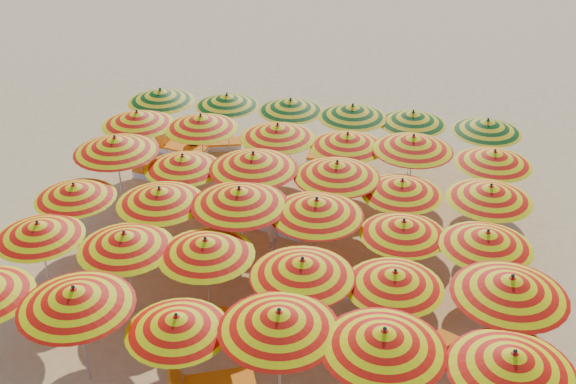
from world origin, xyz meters
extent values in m
plane|color=#DDB462|center=(0.00, 0.00, 0.00)|extent=(120.00, 120.00, 0.00)
cylinder|color=silver|center=(-2.97, -5.19, 1.15)|extent=(0.04, 0.04, 2.30)
cone|color=#D96700|center=(-2.97, -5.19, 2.15)|extent=(2.97, 2.97, 0.44)
sphere|color=black|center=(-2.97, -5.19, 2.40)|extent=(0.08, 0.08, 0.08)
cylinder|color=silver|center=(-0.91, -5.20, 1.01)|extent=(0.04, 0.04, 2.02)
cone|color=#D96700|center=(-0.91, -5.20, 1.89)|extent=(2.65, 2.65, 0.38)
sphere|color=black|center=(-0.91, -5.20, 2.11)|extent=(0.07, 0.07, 0.07)
cylinder|color=silver|center=(1.03, -5.02, 1.16)|extent=(0.04, 0.04, 2.32)
cone|color=#D96700|center=(1.03, -5.02, 2.17)|extent=(2.71, 2.71, 0.44)
sphere|color=black|center=(1.03, -5.02, 2.42)|extent=(0.08, 0.08, 0.08)
cylinder|color=silver|center=(2.98, -5.13, 1.16)|extent=(0.04, 0.04, 2.32)
cone|color=#D96700|center=(2.98, -5.13, 2.17)|extent=(2.92, 2.92, 0.44)
sphere|color=black|center=(2.98, -5.13, 2.42)|extent=(0.08, 0.08, 0.08)
cone|color=#D96700|center=(5.21, -5.18, 2.13)|extent=(2.50, 2.50, 0.43)
sphere|color=black|center=(5.21, -5.18, 2.38)|extent=(0.08, 0.08, 0.08)
cylinder|color=silver|center=(-5.07, -2.87, 1.02)|extent=(0.04, 0.04, 2.05)
cone|color=#D96700|center=(-5.07, -2.87, 1.91)|extent=(2.54, 2.54, 0.39)
sphere|color=black|center=(-5.07, -2.87, 2.13)|extent=(0.07, 0.07, 0.07)
cylinder|color=silver|center=(-2.91, -2.98, 1.07)|extent=(0.04, 0.04, 2.14)
cone|color=#D96700|center=(-2.91, -2.98, 2.00)|extent=(2.66, 2.66, 0.41)
sphere|color=black|center=(-2.91, -2.98, 2.23)|extent=(0.07, 0.07, 0.07)
cylinder|color=silver|center=(-1.10, -2.84, 1.07)|extent=(0.04, 0.04, 2.14)
cone|color=#D96700|center=(-1.10, -2.84, 2.00)|extent=(2.73, 2.73, 0.41)
sphere|color=black|center=(-1.10, -2.84, 2.24)|extent=(0.07, 0.07, 0.07)
cylinder|color=silver|center=(1.11, -3.22, 1.11)|extent=(0.04, 0.04, 2.22)
cone|color=#D96700|center=(1.11, -3.22, 2.07)|extent=(2.42, 2.42, 0.42)
sphere|color=black|center=(1.11, -3.22, 2.31)|extent=(0.07, 0.07, 0.07)
cylinder|color=silver|center=(3.00, -3.01, 1.03)|extent=(0.04, 0.04, 2.07)
cone|color=#D96700|center=(3.00, -3.01, 1.93)|extent=(2.50, 2.50, 0.39)
sphere|color=black|center=(3.00, -3.01, 2.16)|extent=(0.07, 0.07, 0.07)
cylinder|color=silver|center=(5.26, -3.08, 1.17)|extent=(0.04, 0.04, 2.34)
cone|color=#D96700|center=(5.26, -3.08, 2.18)|extent=(2.92, 2.92, 0.44)
sphere|color=black|center=(5.26, -3.08, 2.44)|extent=(0.08, 0.08, 0.08)
cylinder|color=silver|center=(-5.08, -1.08, 1.02)|extent=(0.04, 0.04, 2.03)
cone|color=#D96700|center=(-5.08, -1.08, 1.89)|extent=(2.28, 2.28, 0.39)
sphere|color=black|center=(-5.08, -1.08, 2.12)|extent=(0.07, 0.07, 0.07)
cylinder|color=silver|center=(-2.84, -1.03, 1.08)|extent=(0.04, 0.04, 2.17)
cone|color=#D96700|center=(-2.84, -1.03, 2.02)|extent=(2.48, 2.48, 0.41)
sphere|color=black|center=(-2.84, -1.03, 2.26)|extent=(0.07, 0.07, 0.07)
cylinder|color=silver|center=(-0.87, -0.94, 1.18)|extent=(0.04, 0.04, 2.35)
cone|color=#D96700|center=(-0.87, -0.94, 2.20)|extent=(2.78, 2.78, 0.45)
sphere|color=black|center=(-0.87, -0.94, 2.45)|extent=(0.08, 0.08, 0.08)
cylinder|color=silver|center=(0.98, -0.87, 1.13)|extent=(0.04, 0.04, 2.25)
cone|color=#D96700|center=(0.98, -0.87, 2.10)|extent=(2.87, 2.87, 0.43)
sphere|color=black|center=(0.98, -0.87, 2.35)|extent=(0.08, 0.08, 0.08)
cylinder|color=silver|center=(3.03, -0.98, 1.01)|extent=(0.04, 0.04, 2.02)
cone|color=#D96700|center=(3.03, -0.98, 1.89)|extent=(2.48, 2.48, 0.39)
sphere|color=black|center=(3.03, -0.98, 2.11)|extent=(0.07, 0.07, 0.07)
cylinder|color=silver|center=(4.87, -1.15, 1.05)|extent=(0.04, 0.04, 2.09)
cone|color=#D96700|center=(4.87, -1.15, 1.95)|extent=(2.32, 2.32, 0.40)
sphere|color=black|center=(4.87, -1.15, 2.18)|extent=(0.07, 0.07, 0.07)
cylinder|color=silver|center=(-4.90, 1.04, 1.16)|extent=(0.04, 0.04, 2.31)
cone|color=#D96700|center=(-4.90, 1.04, 2.16)|extent=(2.37, 2.37, 0.44)
sphere|color=black|center=(-4.90, 1.04, 2.41)|extent=(0.08, 0.08, 0.08)
cylinder|color=silver|center=(-2.93, 0.87, 1.04)|extent=(0.04, 0.04, 2.07)
cone|color=#D96700|center=(-2.93, 0.87, 1.94)|extent=(2.52, 2.52, 0.40)
sphere|color=black|center=(-2.93, 0.87, 2.16)|extent=(0.07, 0.07, 0.07)
cylinder|color=silver|center=(-1.00, 0.88, 1.17)|extent=(0.04, 0.04, 2.34)
cone|color=#D96700|center=(-1.00, 0.88, 2.18)|extent=(2.96, 2.96, 0.45)
sphere|color=black|center=(-1.00, 0.88, 2.44)|extent=(0.08, 0.08, 0.08)
cylinder|color=silver|center=(1.16, 1.04, 1.12)|extent=(0.04, 0.04, 2.25)
cone|color=#D96700|center=(1.16, 1.04, 2.10)|extent=(2.85, 2.85, 0.43)
sphere|color=black|center=(1.16, 1.04, 2.34)|extent=(0.07, 0.07, 0.07)
cylinder|color=silver|center=(2.85, 0.81, 1.03)|extent=(0.04, 0.04, 2.06)
cone|color=#D96700|center=(2.85, 0.81, 1.92)|extent=(2.33, 2.33, 0.39)
sphere|color=black|center=(2.85, 0.81, 2.15)|extent=(0.07, 0.07, 0.07)
cylinder|color=silver|center=(4.99, 0.89, 1.06)|extent=(0.04, 0.04, 2.12)
cone|color=#D96700|center=(4.99, 0.89, 1.98)|extent=(2.52, 2.52, 0.40)
sphere|color=black|center=(4.99, 0.89, 2.21)|extent=(0.07, 0.07, 0.07)
cylinder|color=silver|center=(-5.13, 3.08, 1.08)|extent=(0.04, 0.04, 2.15)
cone|color=#D96700|center=(-5.13, 3.08, 2.01)|extent=(2.60, 2.60, 0.41)
sphere|color=black|center=(-5.13, 3.08, 2.24)|extent=(0.07, 0.07, 0.07)
cylinder|color=silver|center=(-3.19, 3.18, 1.09)|extent=(0.04, 0.04, 2.17)
cone|color=#D96700|center=(-3.19, 3.18, 2.03)|extent=(2.18, 2.18, 0.41)
sphere|color=black|center=(-3.19, 3.18, 2.26)|extent=(0.07, 0.07, 0.07)
cylinder|color=silver|center=(-0.86, 3.04, 1.09)|extent=(0.04, 0.04, 2.17)
cone|color=#D96700|center=(-0.86, 3.04, 2.03)|extent=(2.64, 2.64, 0.41)
sphere|color=black|center=(-0.86, 3.04, 2.27)|extent=(0.07, 0.07, 0.07)
cylinder|color=silver|center=(1.16, 3.01, 1.06)|extent=(0.04, 0.04, 2.12)
cone|color=#D96700|center=(1.16, 3.01, 1.97)|extent=(2.19, 2.19, 0.40)
sphere|color=black|center=(1.16, 3.01, 2.21)|extent=(0.07, 0.07, 0.07)
cylinder|color=silver|center=(2.97, 2.99, 1.12)|extent=(0.04, 0.04, 2.24)
cone|color=#D96700|center=(2.97, 2.99, 2.09)|extent=(2.64, 2.64, 0.43)
sphere|color=black|center=(2.97, 2.99, 2.34)|extent=(0.07, 0.07, 0.07)
cylinder|color=silver|center=(5.14, 2.89, 1.04)|extent=(0.04, 0.04, 2.08)
cone|color=#D96700|center=(5.14, 2.89, 1.94)|extent=(2.12, 2.12, 0.40)
sphere|color=black|center=(5.14, 2.89, 2.17)|extent=(0.07, 0.07, 0.07)
cylinder|color=silver|center=(-5.08, 4.88, 1.06)|extent=(0.04, 0.04, 2.13)
cone|color=#736904|center=(-5.08, 4.88, 1.99)|extent=(2.79, 2.79, 0.41)
sphere|color=black|center=(-5.08, 4.88, 2.22)|extent=(0.07, 0.07, 0.07)
cylinder|color=silver|center=(-3.00, 5.21, 1.01)|extent=(0.04, 0.04, 2.01)
cone|color=#736904|center=(-3.00, 5.21, 1.88)|extent=(2.03, 2.03, 0.38)
sphere|color=black|center=(-3.00, 5.21, 2.10)|extent=(0.07, 0.07, 0.07)
cylinder|color=silver|center=(-0.94, 5.21, 1.02)|extent=(0.04, 0.04, 2.03)
cone|color=#736904|center=(-0.94, 5.21, 1.90)|extent=(2.23, 2.23, 0.39)
sphere|color=black|center=(-0.94, 5.21, 2.12)|extent=(0.07, 0.07, 0.07)
cylinder|color=silver|center=(1.02, 5.00, 1.06)|extent=(0.04, 0.04, 2.11)
cone|color=#736904|center=(1.02, 5.00, 1.97)|extent=(2.80, 2.80, 0.40)
sphere|color=black|center=(1.02, 5.00, 2.20)|extent=(0.07, 0.07, 0.07)
cylinder|color=silver|center=(2.84, 5.08, 1.02)|extent=(0.04, 0.04, 2.04)
cone|color=#736904|center=(2.84, 5.08, 1.90)|extent=(2.66, 2.66, 0.39)
sphere|color=black|center=(2.84, 5.08, 2.12)|extent=(0.07, 0.07, 0.07)
cylinder|color=silver|center=(5.00, 4.93, 1.03)|extent=(0.04, 0.04, 2.05)
cone|color=#736904|center=(5.00, 4.93, 1.92)|extent=(2.64, 2.64, 0.39)
sphere|color=black|center=(5.00, 4.93, 2.14)|extent=(0.07, 0.07, 0.07)
cube|color=orange|center=(-0.36, -4.97, 0.23)|extent=(1.79, 1.23, 0.06)
cube|color=orange|center=(-1.00, -5.26, 0.45)|extent=(0.57, 0.68, 0.48)
cube|color=white|center=(-0.55, -2.93, 0.10)|extent=(1.76, 0.81, 0.20)
cube|color=orange|center=(-0.55, -2.93, 0.23)|extent=(1.76, 0.81, 0.06)
cube|color=orange|center=(0.15, -2.83, 0.45)|extent=(0.44, 0.62, 0.48)
cube|color=white|center=(4.71, -2.96, 0.10)|extent=(1.79, 1.23, 0.20)
cube|color=orange|center=(4.71, -2.96, 0.23)|extent=(1.79, 1.23, 0.06)
cube|color=orange|center=(5.35, -3.25, 0.45)|extent=(0.57, 0.68, 0.48)
cube|color=white|center=(-2.29, -1.01, 0.10)|extent=(1.79, 0.98, 0.20)
cube|color=orange|center=(-2.29, -1.01, 0.23)|extent=(1.79, 0.98, 0.06)
cube|color=orange|center=(-1.61, -1.18, 0.45)|extent=(0.50, 0.65, 0.48)
cube|color=white|center=(2.48, -1.14, 0.10)|extent=(1.75, 0.75, 0.20)
cube|color=orange|center=(2.48, -1.14, 0.23)|extent=(1.75, 0.75, 0.06)
cube|color=orange|center=(3.17, -1.06, 0.45)|extent=(0.42, 0.61, 0.48)
cube|color=white|center=(5.42, -0.92, 0.10)|extent=(1.80, 1.13, 0.20)
cube|color=orange|center=(5.42, -0.92, 0.23)|extent=(1.80, 1.13, 0.06)
cube|color=orange|center=(4.76, -1.16, 0.45)|extent=(0.54, 0.67, 0.48)
cube|color=white|center=(-0.45, 1.13, 0.10)|extent=(1.79, 1.01, 0.20)
cube|color=orange|center=(-0.45, 1.13, 0.23)|extent=(1.79, 1.01, 0.06)
cube|color=orange|center=(-1.12, 1.31, 0.45)|extent=(0.51, 0.66, 0.48)
cube|color=white|center=(-4.58, 3.10, 0.10)|extent=(1.78, 0.89, 0.20)
cube|color=orange|center=(-4.58, 3.10, 0.23)|extent=(1.78, 0.89, 0.06)
cube|color=orange|center=(-3.89, 2.97, 0.45)|extent=(0.47, 0.64, 0.48)
cube|color=white|center=(-4.53, 4.85, 0.10)|extent=(1.78, 0.88, 0.20)
cube|color=orange|center=(-4.53, 4.85, 0.23)|extent=(1.78, 0.88, 0.06)
cube|color=orange|center=(-5.22, 4.98, 0.45)|extent=(0.46, 0.64, 0.48)
cube|color=white|center=(-3.55, 5.44, 0.10)|extent=(1.80, 1.07, 0.20)
cube|color=orange|center=(-3.55, 5.44, 0.23)|extent=(1.80, 1.07, 0.06)
cube|color=orange|center=(-4.21, 5.22, 0.45)|extent=(0.52, 0.66, 0.48)
cube|color=white|center=(0.47, 5.23, 0.10)|extent=(1.70, 0.59, 0.20)
cube|color=orange|center=(0.47, 5.23, 0.23)|extent=(1.70, 0.59, 0.06)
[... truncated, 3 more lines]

